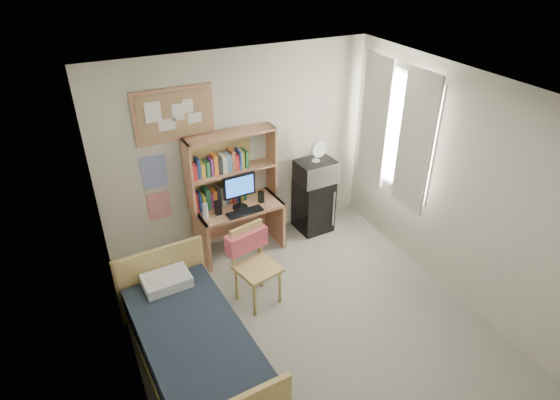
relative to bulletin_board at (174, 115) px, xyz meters
name	(u,v)px	position (x,y,z in m)	size (l,w,h in m)	color
floor	(316,336)	(0.78, -2.08, -1.93)	(3.60, 4.20, 0.02)	gray
ceiling	(329,100)	(0.78, -2.08, 0.68)	(3.60, 4.20, 0.02)	silver
wall_back	(239,151)	(0.78, 0.02, -0.62)	(3.60, 0.04, 2.60)	beige
wall_left	(124,292)	(-1.02, -2.08, -0.62)	(0.04, 4.20, 2.60)	beige
wall_right	(466,194)	(2.58, -2.08, -0.62)	(0.04, 4.20, 2.60)	beige
window_unit	(396,131)	(2.53, -0.88, -0.32)	(0.10, 1.40, 1.70)	white
curtain_left	(415,143)	(2.50, -1.28, -0.32)	(0.04, 0.55, 1.70)	silver
curtain_right	(375,121)	(2.50, -0.48, -0.32)	(0.04, 0.55, 1.70)	silver
bulletin_board	(174,115)	(0.00, 0.00, 0.00)	(0.94, 0.03, 0.64)	tan
poster_wave	(154,172)	(-0.32, 0.01, -0.67)	(0.30, 0.01, 0.42)	#273B9F
poster_japan	(159,206)	(-0.32, 0.01, -1.14)	(0.28, 0.01, 0.36)	red
desk	(240,228)	(0.62, -0.28, -1.58)	(1.10, 0.55, 0.69)	tan
desk_chair	(258,268)	(0.44, -1.31, -1.44)	(0.48, 0.48, 0.96)	tan
mini_fridge	(313,204)	(1.77, -0.24, -1.53)	(0.46, 0.46, 0.78)	black
bed	(195,350)	(-0.50, -1.96, -1.66)	(0.94, 1.89, 0.52)	black
hutch	(232,168)	(0.62, -0.13, -0.76)	(1.16, 0.29, 0.95)	tan
monitor	(240,192)	(0.63, -0.34, -1.00)	(0.43, 0.03, 0.46)	black
keyboard	(245,212)	(0.64, -0.48, -1.22)	(0.47, 0.15, 0.02)	black
speaker_left	(218,208)	(0.33, -0.36, -1.14)	(0.07, 0.07, 0.18)	black
speaker_right	(261,197)	(0.93, -0.33, -1.15)	(0.06, 0.06, 0.15)	black
water_bottle	(205,212)	(0.15, -0.41, -1.12)	(0.06, 0.06, 0.22)	silver
hoodie	(246,240)	(0.40, -1.12, -1.17)	(0.50, 0.15, 0.24)	#D3505E
microwave	(316,171)	(1.77, -0.26, -0.99)	(0.51, 0.39, 0.30)	silver
desk_fan	(316,152)	(1.77, -0.26, -0.71)	(0.22, 0.22, 0.28)	silver
pillow	(167,281)	(-0.55, -1.21, -1.34)	(0.48, 0.34, 0.12)	silver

